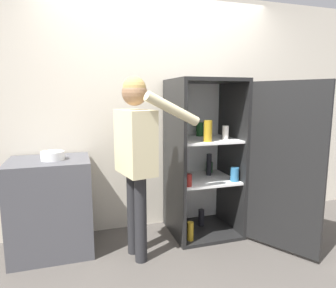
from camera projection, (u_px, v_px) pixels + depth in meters
name	position (u px, v px, depth m)	size (l,w,h in m)	color
ground_plane	(192.00, 266.00, 2.60)	(12.00, 12.00, 0.00)	#4C4742
wall_back	(160.00, 113.00, 3.32)	(7.00, 0.06, 2.55)	beige
refrigerator	(218.00, 159.00, 3.10)	(1.07, 1.26, 1.63)	black
person	(136.00, 146.00, 2.60)	(0.70, 0.55, 1.62)	#262628
counter	(51.00, 206.00, 2.79)	(0.72, 0.58, 0.89)	#4C4C51
bowl	(53.00, 156.00, 2.71)	(0.21, 0.21, 0.08)	white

